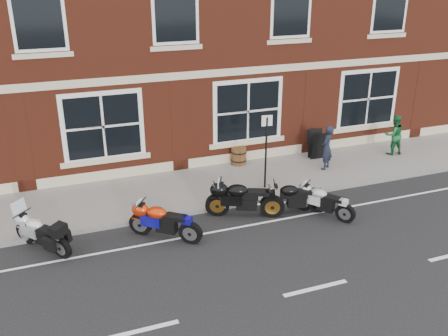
% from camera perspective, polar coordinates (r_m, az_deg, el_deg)
% --- Properties ---
extents(ground, '(80.00, 80.00, 0.00)m').
position_cam_1_polar(ground, '(13.96, 4.19, -6.76)').
color(ground, black).
rests_on(ground, ground).
extents(sidewalk, '(30.00, 3.00, 0.12)m').
position_cam_1_polar(sidewalk, '(16.41, -0.14, -1.80)').
color(sidewalk, slate).
rests_on(sidewalk, ground).
extents(kerb, '(30.00, 0.16, 0.12)m').
position_cam_1_polar(kerb, '(15.08, 1.96, -4.11)').
color(kerb, slate).
rests_on(kerb, ground).
extents(moto_touring_silver, '(1.29, 1.61, 1.28)m').
position_cam_1_polar(moto_touring_silver, '(13.49, -20.15, -6.80)').
color(moto_touring_silver, black).
rests_on(moto_touring_silver, ground).
extents(moto_sport_red, '(1.69, 1.42, 0.94)m').
position_cam_1_polar(moto_sport_red, '(13.24, -6.89, -5.93)').
color(moto_sport_red, black).
rests_on(moto_sport_red, ground).
extents(moto_sport_black, '(2.14, 1.05, 1.02)m').
position_cam_1_polar(moto_sport_black, '(14.26, 2.22, -3.38)').
color(moto_sport_black, black).
rests_on(moto_sport_black, ground).
extents(moto_sport_silver, '(1.15, 1.62, 0.84)m').
position_cam_1_polar(moto_sport_silver, '(14.61, 11.32, -3.63)').
color(moto_sport_silver, black).
rests_on(moto_sport_silver, ground).
extents(moto_naked_black, '(1.98, 0.72, 0.91)m').
position_cam_1_polar(moto_naked_black, '(14.59, 7.95, -3.24)').
color(moto_naked_black, black).
rests_on(moto_naked_black, ground).
extents(pedestrian_left, '(0.67, 0.65, 1.55)m').
position_cam_1_polar(pedestrian_left, '(17.53, 11.66, 2.29)').
color(pedestrian_left, black).
rests_on(pedestrian_left, sidewalk).
extents(pedestrian_right, '(0.80, 0.66, 1.50)m').
position_cam_1_polar(pedestrian_right, '(19.60, 18.86, 3.60)').
color(pedestrian_right, '#19572C').
rests_on(pedestrian_right, sidewalk).
extents(a_board_sign, '(0.63, 0.43, 1.04)m').
position_cam_1_polar(a_board_sign, '(18.55, 10.66, 2.65)').
color(a_board_sign, black).
rests_on(a_board_sign, sidewalk).
extents(barrel_planter, '(0.57, 0.57, 0.63)m').
position_cam_1_polar(barrel_planter, '(17.75, 1.69, 1.42)').
color(barrel_planter, '#441E12').
rests_on(barrel_planter, sidewalk).
extents(parking_sign, '(0.34, 0.07, 2.40)m').
position_cam_1_polar(parking_sign, '(15.54, 4.83, 2.45)').
color(parking_sign, black).
rests_on(parking_sign, sidewalk).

